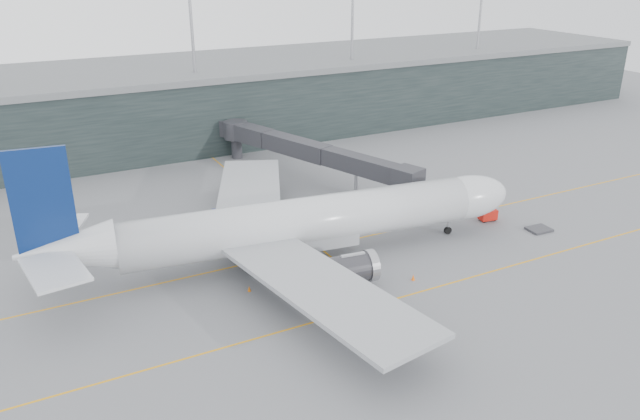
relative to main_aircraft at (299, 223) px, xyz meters
name	(u,v)px	position (x,y,z in m)	size (l,w,h in m)	color
ground	(273,243)	(-1.18, 5.85, -5.02)	(320.00, 320.00, 0.00)	slate
taxiline_a	(285,255)	(-1.18, 1.85, -5.01)	(160.00, 0.25, 0.02)	orange
taxiline_b	(346,313)	(-1.18, -14.15, -5.01)	(160.00, 0.25, 0.02)	orange
taxiline_lead_main	(252,191)	(3.82, 25.85, -5.01)	(0.25, 60.00, 0.02)	orange
terminal	(160,103)	(-1.18, 63.84, 2.60)	(240.00, 36.00, 29.00)	black
main_aircraft	(299,223)	(0.00, 0.00, 0.00)	(63.77, 59.51, 17.88)	silver
jet_bridge	(300,144)	(14.97, 30.45, 0.38)	(18.70, 45.79, 7.21)	#2C2C31
gse_cart	(488,214)	(29.98, -1.57, -4.07)	(2.70, 1.94, 1.70)	red
baggage_dolly	(539,229)	(34.03, -7.75, -4.83)	(3.20, 2.56, 0.32)	#323237
uld_a	(219,217)	(-5.43, 15.51, -3.94)	(2.61, 2.26, 2.06)	#333237
uld_b	(233,212)	(-2.96, 16.34, -3.93)	(2.39, 1.96, 2.07)	#333237
uld_c	(255,211)	(0.25, 15.73, -4.14)	(2.17, 1.92, 1.67)	#333237
cone_nose	(478,212)	(30.29, 0.88, -4.64)	(0.48, 0.48, 0.76)	orange
cone_wing_stbd	(413,277)	(9.67, -11.43, -4.65)	(0.46, 0.46, 0.73)	#FE620E
cone_wing_port	(299,206)	(7.40, 15.37, -4.65)	(0.46, 0.46, 0.73)	orange
cone_tail	(249,289)	(-8.83, -4.77, -4.69)	(0.41, 0.41, 0.65)	orange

